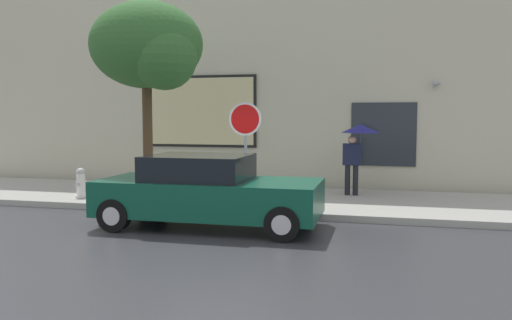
% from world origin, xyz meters
% --- Properties ---
extents(ground_plane, '(60.00, 60.00, 0.00)m').
position_xyz_m(ground_plane, '(0.00, 0.00, 0.00)').
color(ground_plane, '#333338').
extents(sidewalk, '(20.00, 4.00, 0.15)m').
position_xyz_m(sidewalk, '(0.00, 3.00, 0.07)').
color(sidewalk, '#A3A099').
rests_on(sidewalk, ground).
extents(building_facade, '(20.00, 0.67, 7.00)m').
position_xyz_m(building_facade, '(-0.02, 5.50, 3.48)').
color(building_facade, beige).
rests_on(building_facade, ground).
extents(parked_car, '(4.39, 1.93, 1.44)m').
position_xyz_m(parked_car, '(0.02, -0.09, 0.71)').
color(parked_car, '#0F4C38').
rests_on(parked_car, ground).
extents(fire_hydrant, '(0.30, 0.44, 0.75)m').
position_xyz_m(fire_hydrant, '(-4.05, 1.83, 0.52)').
color(fire_hydrant, white).
rests_on(fire_hydrant, sidewalk).
extents(pedestrian_with_umbrella, '(0.99, 0.99, 1.86)m').
position_xyz_m(pedestrian_with_umbrella, '(2.77, 3.83, 1.63)').
color(pedestrian_with_umbrella, black).
rests_on(pedestrian_with_umbrella, sidewalk).
extents(street_tree, '(2.73, 2.32, 4.77)m').
position_xyz_m(street_tree, '(-1.97, 1.58, 3.81)').
color(street_tree, '#4C3823').
rests_on(street_tree, sidewalk).
extents(stop_sign, '(0.76, 0.10, 2.38)m').
position_xyz_m(stop_sign, '(0.35, 1.63, 1.83)').
color(stop_sign, gray).
rests_on(stop_sign, sidewalk).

